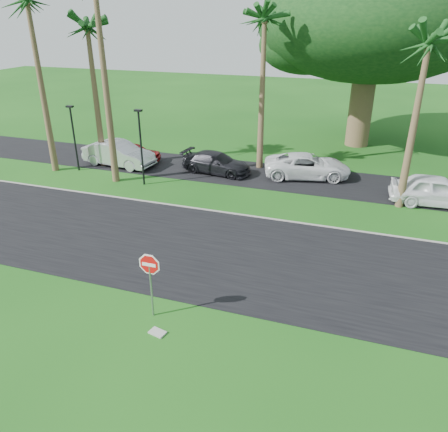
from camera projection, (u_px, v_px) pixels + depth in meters
name	position (u px, v px, depth m)	size (l,w,h in m)	color
ground	(176.00, 270.00, 18.21)	(120.00, 120.00, 0.00)	#144912
road	(194.00, 247.00, 19.92)	(120.00, 8.00, 0.02)	black
parking_strip	(254.00, 174.00, 28.93)	(120.00, 5.00, 0.02)	black
curb	(222.00, 212.00, 23.39)	(120.00, 0.12, 0.06)	gray
stop_sign_near	(150.00, 273.00, 14.74)	(1.05, 0.07, 2.62)	gray
palm_left_far	(27.00, 5.00, 25.39)	(5.00, 5.00, 11.50)	brown
palm_left_mid	(88.00, 31.00, 27.00)	(5.00, 5.00, 10.00)	brown
palm_center	(265.00, 23.00, 26.33)	(5.00, 5.00, 10.50)	brown
palm_right_near	(428.00, 48.00, 20.71)	(5.00, 5.00, 9.50)	brown
canopy_tree	(372.00, 24.00, 31.55)	(16.50, 16.50, 13.12)	brown
streetlight_left	(74.00, 134.00, 28.63)	(0.45, 0.25, 4.34)	black
streetlight_right	(141.00, 143.00, 26.11)	(0.45, 0.25, 4.64)	black
car_silver	(119.00, 154.00, 30.17)	(1.79, 5.14, 1.69)	silver
car_red	(133.00, 153.00, 31.07)	(1.57, 3.90, 1.33)	#970C0D
car_dark	(216.00, 163.00, 28.89)	(1.90, 4.69, 1.36)	black
car_minivan	(307.00, 166.00, 28.07)	(2.52, 5.47, 1.52)	white
car_pickup	(437.00, 191.00, 24.01)	(1.98, 4.91, 1.67)	white
utility_slab	(158.00, 332.00, 14.60)	(0.55, 0.35, 0.06)	#9F9F97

